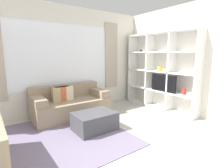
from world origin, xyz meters
TOP-DOWN VIEW (x-y plane):
  - ground_plane at (0.00, 0.00)m, footprint 16.00×16.00m
  - wall_back at (0.00, 2.85)m, footprint 6.01×0.11m
  - wall_right at (2.44, 1.41)m, footprint 0.07×4.02m
  - area_rug at (-0.78, 1.45)m, footprint 2.56×2.30m
  - shelving_unit at (2.27, 1.55)m, footprint 0.35×2.21m
  - couch_main at (-0.04, 2.39)m, footprint 1.75×0.83m
  - ottoman at (0.04, 1.36)m, footprint 0.79×0.59m

SIDE VIEW (x-z plane):
  - ground_plane at x=0.00m, z-range 0.00..0.00m
  - area_rug at x=-0.78m, z-range 0.00..0.01m
  - ottoman at x=0.04m, z-range 0.00..0.36m
  - couch_main at x=-0.04m, z-range -0.08..0.68m
  - shelving_unit at x=2.27m, z-range -0.01..2.06m
  - wall_right at x=2.44m, z-range 0.00..2.70m
  - wall_back at x=0.00m, z-range 0.01..2.71m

